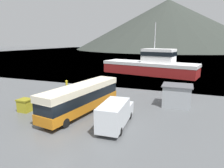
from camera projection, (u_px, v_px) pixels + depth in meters
The scene contains 10 objects.
ground_plane at pixel (55, 134), 17.05m from camera, with size 400.00×400.00×0.00m, color #515456.
water_surface at pixel (173, 52), 143.39m from camera, with size 240.00×240.00×0.00m, color #3D5160.
hill_backdrop at pixel (167, 25), 188.24m from camera, with size 171.08×171.08×45.13m, color #2D332D.
tour_bus at pixel (82, 97), 21.77m from camera, with size 4.06×11.60×3.14m.
delivery_van at pixel (115, 113), 18.21m from camera, with size 2.31×6.27×2.44m.
fishing_boat at pixel (151, 65), 46.54m from camera, with size 22.73×10.36×11.75m.
storage_bin at pixel (25, 105), 22.28m from camera, with size 1.45×1.32×1.44m.
dock_kiosk at pixel (177, 95), 23.98m from camera, with size 3.49×2.96×2.63m.
small_boat at pixel (152, 70), 51.00m from camera, with size 5.82×5.64×0.99m.
mooring_bollard at pixel (67, 83), 35.38m from camera, with size 0.43×0.43×0.94m.
Camera 1 is at (10.10, -13.02, 7.79)m, focal length 32.00 mm.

